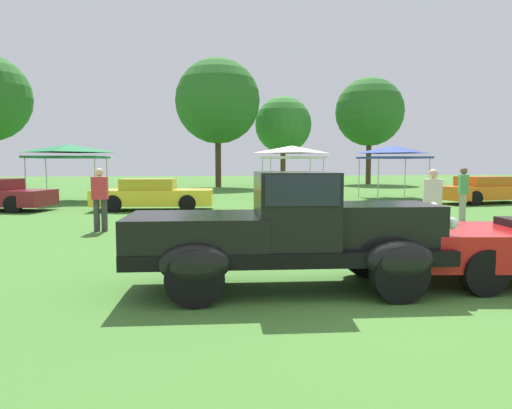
# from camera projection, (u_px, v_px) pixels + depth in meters

# --- Properties ---
(ground_plane) EXTENTS (120.00, 120.00, 0.00)m
(ground_plane) POSITION_uv_depth(u_px,v_px,m) (345.00, 296.00, 6.42)
(ground_plane) COLOR #42752D
(feature_pickup_truck) EXTENTS (4.61, 2.02, 1.70)m
(feature_pickup_truck) POSITION_uv_depth(u_px,v_px,m) (288.00, 230.00, 6.65)
(feature_pickup_truck) COLOR black
(feature_pickup_truck) RESTS_ON ground_plane
(show_car_yellow) EXTENTS (4.66, 2.04, 1.22)m
(show_car_yellow) POSITION_uv_depth(u_px,v_px,m) (153.00, 195.00, 17.99)
(show_car_yellow) COLOR yellow
(show_car_yellow) RESTS_ON ground_plane
(show_car_orange) EXTENTS (4.80, 2.59, 1.22)m
(show_car_orange) POSITION_uv_depth(u_px,v_px,m) (485.00, 190.00, 21.05)
(show_car_orange) COLOR orange
(show_car_orange) RESTS_ON ground_plane
(spectator_near_truck) EXTENTS (0.37, 0.46, 1.69)m
(spectator_near_truck) POSITION_uv_depth(u_px,v_px,m) (463.00, 192.00, 14.62)
(spectator_near_truck) COLOR #9E998E
(spectator_near_truck) RESTS_ON ground_plane
(spectator_by_row) EXTENTS (0.46, 0.38, 1.69)m
(spectator_by_row) POSITION_uv_depth(u_px,v_px,m) (432.00, 203.00, 10.66)
(spectator_by_row) COLOR #383838
(spectator_by_row) RESTS_ON ground_plane
(spectator_far_side) EXTENTS (0.41, 0.25, 1.69)m
(spectator_far_side) POSITION_uv_depth(u_px,v_px,m) (100.00, 197.00, 12.38)
(spectator_far_side) COLOR #383838
(spectator_far_side) RESTS_ON ground_plane
(canopy_tent_left_field) EXTENTS (3.30, 3.30, 2.71)m
(canopy_tent_left_field) POSITION_uv_depth(u_px,v_px,m) (68.00, 150.00, 22.05)
(canopy_tent_left_field) COLOR #B7B7BC
(canopy_tent_left_field) RESTS_ON ground_plane
(canopy_tent_center_field) EXTENTS (2.91, 2.91, 2.71)m
(canopy_tent_center_field) POSITION_uv_depth(u_px,v_px,m) (292.00, 151.00, 23.71)
(canopy_tent_center_field) COLOR #B7B7BC
(canopy_tent_center_field) RESTS_ON ground_plane
(canopy_tent_right_field) EXTENTS (2.95, 2.95, 2.71)m
(canopy_tent_right_field) POSITION_uv_depth(u_px,v_px,m) (393.00, 151.00, 24.06)
(canopy_tent_right_field) COLOR #B7B7BC
(canopy_tent_right_field) RESTS_ON ground_plane
(treeline_mid_left) EXTENTS (6.27, 6.27, 9.54)m
(treeline_mid_left) POSITION_uv_depth(u_px,v_px,m) (218.00, 101.00, 34.45)
(treeline_mid_left) COLOR #47331E
(treeline_mid_left) RESTS_ON ground_plane
(treeline_center) EXTENTS (4.74, 4.74, 7.40)m
(treeline_center) POSITION_uv_depth(u_px,v_px,m) (283.00, 125.00, 39.11)
(treeline_center) COLOR brown
(treeline_center) RESTS_ON ground_plane
(treeline_mid_right) EXTENTS (5.81, 5.81, 9.09)m
(treeline_mid_right) POSITION_uv_depth(u_px,v_px,m) (370.00, 112.00, 39.75)
(treeline_mid_right) COLOR #47331E
(treeline_mid_right) RESTS_ON ground_plane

